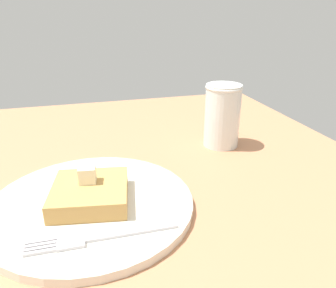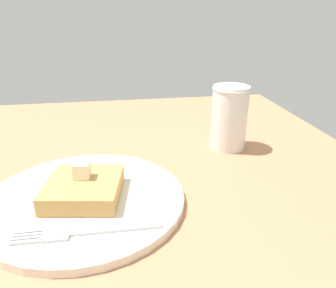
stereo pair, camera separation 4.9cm
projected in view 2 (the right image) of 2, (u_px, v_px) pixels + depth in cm
name	position (u px, v px, depth cm)	size (l,w,h in cm)	color
table_surface	(95.00, 190.00, 47.59)	(90.29, 90.29, 1.84)	#B27651
plate	(85.00, 199.00, 42.41)	(25.72, 25.72, 1.08)	silver
toast_slice_center	(84.00, 189.00, 41.78)	(9.16, 9.30, 2.28)	tan
butter_pat_primary	(82.00, 170.00, 41.72)	(2.06, 1.85, 2.06)	#F0E8C2
fork	(79.00, 232.00, 35.22)	(16.01, 2.23, 0.36)	silver
syrup_jar	(229.00, 121.00, 57.66)	(6.54, 6.54, 11.24)	#3D190B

